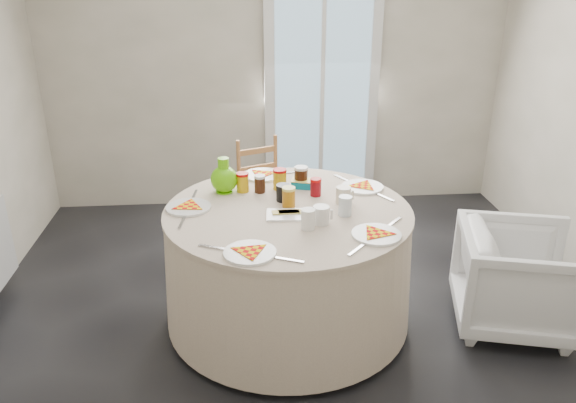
{
  "coord_description": "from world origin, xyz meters",
  "views": [
    {
      "loc": [
        -0.31,
        -2.9,
        2.07
      ],
      "look_at": [
        -0.06,
        0.07,
        0.8
      ],
      "focal_mm": 35.0,
      "sensor_mm": 36.0,
      "label": 1
    }
  ],
  "objects": [
    {
      "name": "mugs_glasses",
      "position": [
        0.11,
        0.09,
        0.81
      ],
      "size": [
        0.81,
        0.81,
        0.12
      ],
      "primitive_type": null,
      "rotation": [
        0.0,
        0.0,
        0.22
      ],
      "color": "gray",
      "rests_on": "table"
    },
    {
      "name": "glass_door",
      "position": [
        0.4,
        1.95,
        1.05
      ],
      "size": [
        1.0,
        0.08,
        2.1
      ],
      "primitive_type": "cube",
      "color": "silver",
      "rests_on": "floor"
    },
    {
      "name": "butter_tub",
      "position": [
        0.06,
        0.41,
        0.79
      ],
      "size": [
        0.16,
        0.13,
        0.05
      ],
      "primitive_type": "cube",
      "rotation": [
        0.0,
        0.0,
        -0.29
      ],
      "color": "#077E99",
      "rests_on": "table"
    },
    {
      "name": "table",
      "position": [
        -0.06,
        0.07,
        0.38
      ],
      "size": [
        1.49,
        1.49,
        0.75
      ],
      "primitive_type": "cylinder",
      "color": "beige",
      "rests_on": "floor"
    },
    {
      "name": "armchair",
      "position": [
        1.32,
        -0.1,
        0.39
      ],
      "size": [
        0.78,
        0.81,
        0.7
      ],
      "primitive_type": "imported",
      "rotation": [
        0.0,
        0.0,
        1.32
      ],
      "color": "white",
      "rests_on": "floor"
    },
    {
      "name": "wall_back",
      "position": [
        0.0,
        2.0,
        1.3
      ],
      "size": [
        4.0,
        0.02,
        2.6
      ],
      "primitive_type": "cube",
      "color": "#BCB5A3",
      "rests_on": "floor"
    },
    {
      "name": "cheese_platter",
      "position": [
        -0.06,
        -0.02,
        0.77
      ],
      "size": [
        0.27,
        0.18,
        0.03
      ],
      "primitive_type": null,
      "rotation": [
        0.0,
        0.0,
        -0.06
      ],
      "color": "silver",
      "rests_on": "table"
    },
    {
      "name": "green_pitcher",
      "position": [
        -0.43,
        0.38,
        0.87
      ],
      "size": [
        0.21,
        0.21,
        0.22
      ],
      "primitive_type": null,
      "rotation": [
        0.0,
        0.0,
        0.33
      ],
      "color": "#58C007",
      "rests_on": "table"
    },
    {
      "name": "place_settings",
      "position": [
        -0.06,
        0.07,
        0.77
      ],
      "size": [
        1.43,
        1.43,
        0.03
      ],
      "primitive_type": null,
      "rotation": [
        0.0,
        0.0,
        0.0
      ],
      "color": "white",
      "rests_on": "table"
    },
    {
      "name": "wooden_chair",
      "position": [
        -0.14,
        1.17,
        0.47
      ],
      "size": [
        0.47,
        0.46,
        0.83
      ],
      "primitive_type": null,
      "rotation": [
        0.0,
        0.0,
        0.37
      ],
      "color": "#AB6F3D",
      "rests_on": "floor"
    },
    {
      "name": "jar_cluster",
      "position": [
        -0.1,
        0.32,
        0.82
      ],
      "size": [
        0.53,
        0.3,
        0.15
      ],
      "primitive_type": null,
      "rotation": [
        0.0,
        0.0,
        0.1
      ],
      "color": "#95471C",
      "rests_on": "table"
    },
    {
      "name": "floor",
      "position": [
        0.0,
        0.0,
        0.0
      ],
      "size": [
        4.0,
        4.0,
        0.0
      ],
      "primitive_type": "plane",
      "color": "black",
      "rests_on": "ground"
    }
  ]
}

